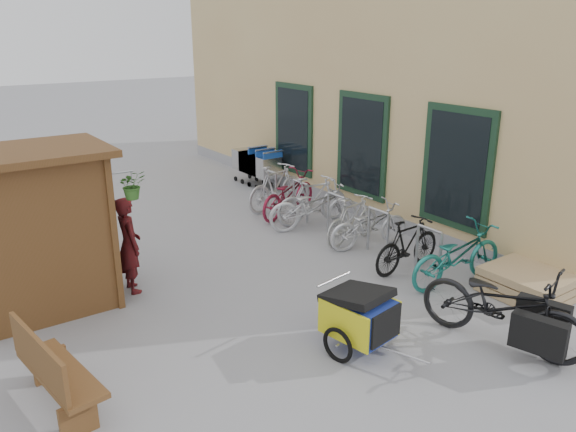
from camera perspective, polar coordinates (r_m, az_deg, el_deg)
ground at (r=8.35m, az=3.14°, el=-9.86°), size 80.00×80.00×0.00m
building at (r=15.09m, az=12.71°, el=16.31°), size 6.07×13.00×7.00m
kiosk at (r=8.67m, az=-24.91°, el=0.58°), size 2.49×1.65×2.40m
bike_rack at (r=11.21m, az=4.90°, el=0.53°), size 0.05×5.35×0.86m
pallet_stack at (r=9.51m, az=23.11°, el=-6.33°), size 1.00×1.20×0.40m
bench at (r=6.75m, az=-22.77°, el=-14.27°), size 0.65×1.52×0.93m
shopping_carts at (r=14.81m, az=-3.25°, el=5.44°), size 0.59×1.64×1.06m
child_trailer at (r=7.34m, az=7.26°, el=-9.91°), size 0.95×1.53×0.88m
cargo_bike at (r=7.85m, az=21.07°, el=-8.56°), size 1.29×2.28×1.13m
person_kiosk at (r=9.07m, az=-15.85°, el=-2.84°), size 0.39×0.57×1.54m
bike_0 at (r=9.45m, az=16.80°, el=-3.84°), size 1.94×0.81×1.00m
bike_1 at (r=9.78m, az=12.06°, el=-2.86°), size 1.58×0.52×0.94m
bike_2 at (r=10.70m, az=8.25°, el=-0.92°), size 1.75×0.87×0.88m
bike_3 at (r=10.88m, az=6.58°, el=-0.38°), size 1.60×0.72×0.93m
bike_4 at (r=11.53m, az=2.62°, el=1.00°), size 2.01×1.23×1.00m
bike_5 at (r=11.90m, az=2.53°, el=1.64°), size 1.75×0.68×1.02m
bike_6 at (r=12.40m, az=0.02°, el=2.24°), size 1.98×1.25×0.98m
bike_7 at (r=12.84m, az=-1.27°, el=2.98°), size 1.81×0.90×1.05m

